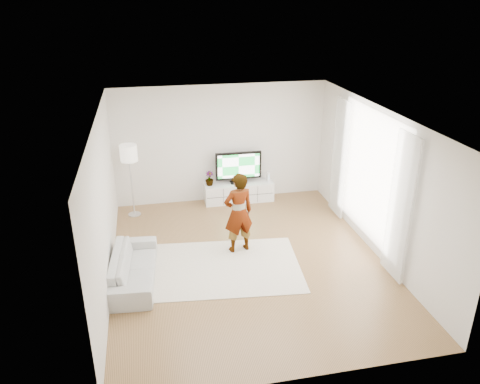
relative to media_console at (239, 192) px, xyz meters
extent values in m
plane|color=#9D7147|center=(-0.38, -2.76, -0.23)|extent=(6.00, 6.00, 0.00)
plane|color=white|center=(-0.38, -2.76, 2.57)|extent=(6.00, 6.00, 0.00)
cube|color=silver|center=(-2.88, -2.76, 1.17)|extent=(0.02, 6.00, 2.80)
cube|color=silver|center=(2.12, -2.76, 1.17)|extent=(0.02, 6.00, 2.80)
cube|color=silver|center=(-0.38, 0.24, 1.17)|extent=(5.00, 0.02, 2.80)
cube|color=silver|center=(-0.38, -5.76, 1.17)|extent=(5.00, 0.02, 2.80)
cube|color=white|center=(2.10, -2.46, 1.22)|extent=(0.01, 2.60, 2.50)
cube|color=white|center=(2.02, -3.76, 1.12)|extent=(0.04, 0.70, 2.60)
cube|color=white|center=(2.02, -1.16, 1.12)|extent=(0.04, 0.70, 2.60)
cube|color=white|center=(0.00, 0.00, 0.00)|extent=(1.66, 0.47, 0.47)
cube|color=black|center=(0.00, -0.24, 0.00)|extent=(1.61, 0.00, 0.01)
cube|color=black|center=(-0.42, -0.24, 0.00)|extent=(0.01, 0.00, 0.41)
cube|color=black|center=(0.42, -0.24, 0.00)|extent=(0.01, 0.00, 0.41)
cube|color=black|center=(0.00, 0.03, 0.24)|extent=(0.39, 0.22, 0.02)
cube|color=black|center=(0.00, 0.03, 0.29)|extent=(0.08, 0.05, 0.08)
cube|color=black|center=(0.00, 0.03, 0.67)|extent=(1.10, 0.06, 0.67)
cube|color=green|center=(0.00, 0.00, 0.67)|extent=(1.00, 0.01, 0.57)
cube|color=white|center=(0.73, 0.00, 0.34)|extent=(0.05, 0.16, 0.22)
cube|color=#4CB2FF|center=(0.73, -0.08, 0.36)|extent=(0.01, 0.00, 0.12)
imported|color=#3F7238|center=(-0.71, 0.00, 0.41)|extent=(0.22, 0.22, 0.35)
cube|color=beige|center=(-0.82, -2.90, -0.23)|extent=(2.89, 2.21, 0.01)
imported|color=#334772|center=(-0.48, -2.33, 0.59)|extent=(0.66, 0.50, 1.61)
imported|color=beige|center=(-2.48, -2.99, 0.04)|extent=(0.87, 1.90, 0.54)
cylinder|color=silver|center=(-2.50, -0.28, -0.22)|extent=(0.29, 0.29, 0.02)
cylinder|color=silver|center=(-2.50, -0.28, 0.43)|extent=(0.04, 0.04, 1.29)
cylinder|color=white|center=(-2.50, -0.28, 1.25)|extent=(0.37, 0.37, 0.36)
camera|label=1|loc=(-2.07, -10.21, 4.47)|focal=35.00mm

